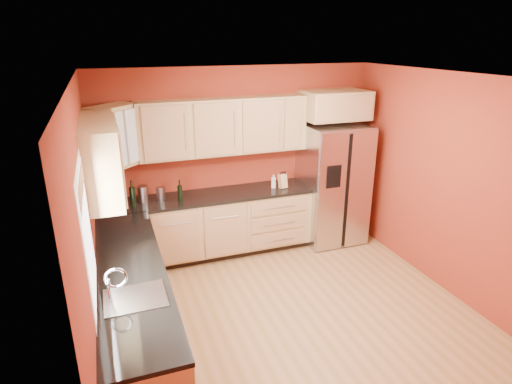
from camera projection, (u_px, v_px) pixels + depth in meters
floor at (293, 315)px, 4.83m from camera, size 4.00×4.00×0.00m
ceiling at (301, 78)px, 3.94m from camera, size 4.00×4.00×0.00m
wall_back at (238, 159)px, 6.16m from camera, size 4.00×0.04×2.60m
wall_front at (434, 324)px, 2.62m from camera, size 4.00×0.04×2.60m
wall_left at (90, 237)px, 3.75m from camera, size 0.04×4.00×2.60m
wall_right at (452, 187)px, 5.02m from camera, size 0.04×4.00×2.60m
base_cabinets_back at (208, 227)px, 6.01m from camera, size 2.90×0.60×0.88m
base_cabinets_left at (135, 313)px, 4.14m from camera, size 0.60×2.80×0.88m
countertop_back at (207, 197)px, 5.85m from camera, size 2.90×0.62×0.04m
countertop_left at (131, 271)px, 3.99m from camera, size 0.62×2.80×0.04m
upper_cabinets_back at (224, 126)px, 5.75m from camera, size 2.30×0.33×0.75m
upper_cabinets_left at (101, 157)px, 4.27m from camera, size 0.33×1.35×0.75m
corner_upper_cabinet at (114, 137)px, 5.16m from camera, size 0.67×0.67×0.75m
over_fridge_cabinet at (335, 105)px, 6.06m from camera, size 0.92×0.60×0.40m
refrigerator at (332, 184)px, 6.40m from camera, size 0.90×0.75×1.78m
window at (88, 235)px, 3.23m from camera, size 0.03×0.90×1.00m
sink_faucet at (134, 283)px, 3.49m from camera, size 0.50×0.42×0.30m
canister_left at (143, 194)px, 5.58m from camera, size 0.17×0.17×0.22m
canister_right at (161, 194)px, 5.63m from camera, size 0.15×0.15×0.19m
wine_bottle_a at (133, 193)px, 5.42m from camera, size 0.09×0.09×0.34m
wine_bottle_b at (180, 190)px, 5.60m from camera, size 0.07×0.07×0.29m
knife_block at (283, 181)px, 6.11m from camera, size 0.11×0.11×0.20m
soap_dispenser at (274, 181)px, 6.11m from camera, size 0.07×0.07×0.19m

